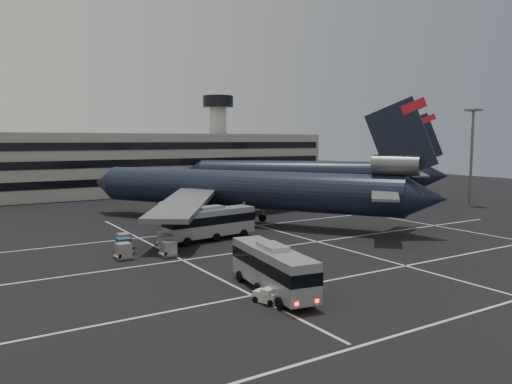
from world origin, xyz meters
The scene contains 11 objects.
ground centered at (0.00, 0.00, 0.00)m, with size 260.00×260.00×0.00m, color black.
lane_markings centered at (0.95, 0.72, 0.01)m, with size 90.00×55.62×0.01m.
terminal centered at (-2.95, 71.14, 6.93)m, with size 125.00×26.00×24.00m.
hills centered at (17.99, 170.00, -12.07)m, with size 352.00×180.00×44.00m.
lightpole_right centered at (58.00, 15.00, 11.82)m, with size 2.40×2.40×18.28m.
trijet_main centered at (11.19, 20.23, 5.25)m, with size 40.95×51.21×18.08m.
trijet_far centered at (40.97, 41.68, 5.43)m, with size 45.19×44.08×18.08m.
bus_near centered at (-4.20, -10.25, 2.23)m, with size 4.31×11.79×4.07m.
bus_far centered at (1.29, 12.00, 2.35)m, with size 12.40×4.27×4.29m.
tug_b centered at (-5.96, -12.17, 0.56)m, with size 1.81×2.24×1.26m.
uld_cluster centered at (-8.01, 9.67, 0.85)m, with size 8.51×9.29×1.73m.
Camera 1 is at (-26.57, -43.52, 12.59)m, focal length 35.00 mm.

